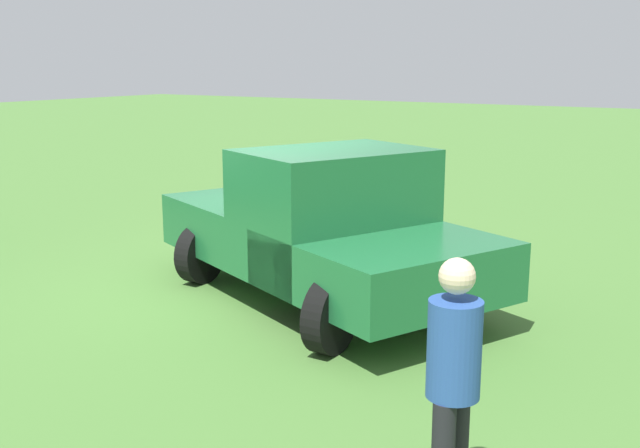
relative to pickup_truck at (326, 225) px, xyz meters
name	(u,v)px	position (x,y,z in m)	size (l,w,h in m)	color
ground_plane	(269,286)	(0.16, 0.92, -0.91)	(80.00, 80.00, 0.00)	#477533
pickup_truck	(326,225)	(0.00, 0.00, 0.00)	(3.61, 4.86, 1.78)	black
person_bystander	(453,376)	(-3.19, -2.84, 0.01)	(0.34, 0.34, 1.64)	black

